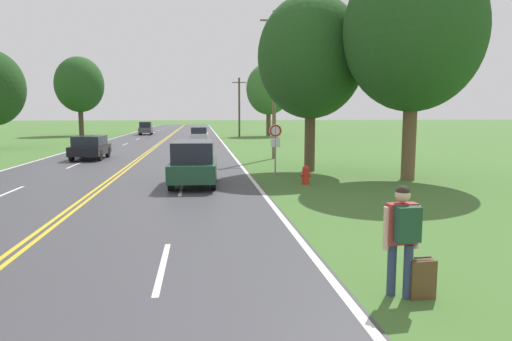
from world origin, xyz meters
TOP-DOWN VIEW (x-y plane):
  - hitchhiker_person at (7.04, 5.57)m, footprint 0.61×0.44m
  - suitcase at (7.37, 5.52)m, footprint 0.43×0.21m
  - fire_hydrant at (8.23, 17.19)m, footprint 0.45×0.29m
  - traffic_sign at (7.43, 20.08)m, footprint 0.60×0.10m
  - utility_pole_midground at (8.67, 28.14)m, footprint 1.80×0.24m
  - utility_pole_far at (8.90, 56.82)m, footprint 1.80×0.24m
  - tree_left_verge at (9.42, 21.47)m, footprint 5.28×5.28m
  - tree_behind_sign at (13.04, 18.01)m, footprint 5.97×5.97m
  - tree_mid_treeline at (12.80, 57.88)m, footprint 5.76×5.76m
  - tree_right_cluster at (-11.77, 62.32)m, footprint 6.30×6.30m
  - car_dark_green_suv_approaching at (3.65, 17.66)m, footprint 2.00×4.55m
  - car_black_hatchback_mid_near at (-3.06, 29.05)m, footprint 1.90×3.91m
  - car_silver_suv_mid_far at (3.86, 45.04)m, footprint 1.86×4.23m
  - car_dark_grey_suv_receding at (-3.48, 63.22)m, footprint 1.87×4.04m

SIDE VIEW (x-z plane):
  - suitcase at x=7.37m, z-range -0.02..0.65m
  - fire_hydrant at x=8.23m, z-range 0.01..0.80m
  - car_black_hatchback_mid_near at x=-3.06m, z-range 0.06..1.57m
  - car_silver_suv_mid_far at x=3.86m, z-range 0.05..1.62m
  - car_dark_grey_suv_receding at x=-3.48m, z-range 0.04..1.83m
  - car_dark_green_suv_approaching at x=3.65m, z-range 0.05..1.86m
  - hitchhiker_person at x=7.04m, z-range 0.20..2.01m
  - traffic_sign at x=7.43m, z-range 0.61..3.02m
  - utility_pole_far at x=8.90m, z-range 0.15..7.53m
  - utility_pole_midground at x=8.67m, z-range 0.16..9.47m
  - tree_left_verge at x=9.42m, z-range 1.31..10.04m
  - tree_mid_treeline at x=12.80m, z-range 1.35..10.74m
  - tree_behind_sign at x=13.04m, z-range 1.47..11.32m
  - tree_right_cluster at x=-11.77m, z-range 1.52..11.85m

